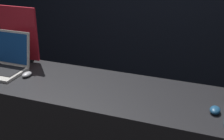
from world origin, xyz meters
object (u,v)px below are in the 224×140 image
at_px(laptop_front, 4,62).
at_px(promo_stand_front, 19,36).
at_px(mouse_back, 215,110).
at_px(mouse_front, 27,74).

distance_m(laptop_front, promo_stand_front, 0.27).
bearing_deg(promo_stand_front, laptop_front, -90.00).
bearing_deg(mouse_back, mouse_front, 177.81).
bearing_deg(mouse_front, mouse_back, -2.19).
bearing_deg(laptop_front, promo_stand_front, 90.00).
height_order(laptop_front, promo_stand_front, promo_stand_front).
bearing_deg(laptop_front, mouse_back, -3.18).
xyz_separation_m(mouse_front, promo_stand_front, (-0.23, 0.26, 0.21)).
relative_size(laptop_front, mouse_back, 3.77).
bearing_deg(mouse_back, laptop_front, 176.82).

